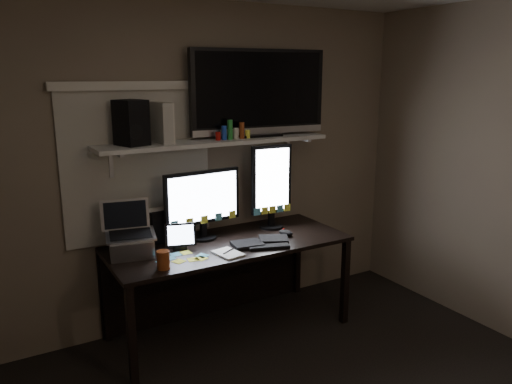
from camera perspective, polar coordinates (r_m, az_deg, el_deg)
back_wall at (r=3.96m, az=-5.68°, el=2.97°), size 3.60×0.00×3.60m
window_blinds at (r=3.75m, az=-13.28°, el=2.86°), size 1.10×0.02×1.10m
desk at (r=3.93m, az=-3.91°, el=-7.65°), size 1.80×0.75×0.73m
wall_shelf at (r=3.77m, az=-4.64°, el=5.77°), size 1.80×0.35×0.03m
monitor_landscape at (r=3.78m, az=-6.11°, el=-1.40°), size 0.62×0.11×0.54m
monitor_portrait at (r=4.02m, az=1.78°, el=0.67°), size 0.35×0.08×0.69m
keyboard at (r=3.72m, az=0.54°, el=-5.71°), size 0.49×0.31×0.03m
mouse at (r=3.91m, az=3.42°, el=-4.66°), size 0.11×0.14×0.04m
notepad at (r=3.52m, az=-3.22°, el=-7.01°), size 0.19×0.23×0.01m
tablet at (r=3.63m, az=-8.68°, el=-5.01°), size 0.24×0.15×0.19m
file_sorter at (r=3.81m, az=-10.70°, el=-3.67°), size 0.22×0.13×0.26m
laptop at (r=3.53m, az=-14.17°, el=-4.26°), size 0.38×0.33×0.37m
cup at (r=3.30m, az=-10.54°, el=-7.64°), size 0.09×0.09×0.12m
sticky_notes at (r=3.50m, az=-8.51°, el=-7.35°), size 0.35×0.27×0.00m
tv at (r=3.95m, az=0.30°, el=11.24°), size 1.13×0.29×0.67m
game_console at (r=3.61m, az=-10.67°, el=7.77°), size 0.10×0.25×0.29m
speaker at (r=3.54m, az=-14.09°, el=7.69°), size 0.23×0.25×0.31m
bottles at (r=3.77m, az=-2.65°, el=7.19°), size 0.24×0.09×0.15m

